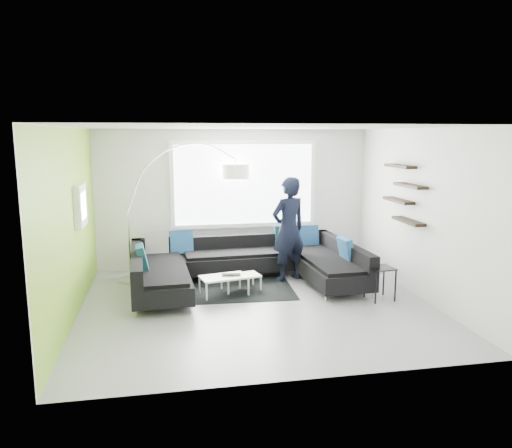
{
  "coord_description": "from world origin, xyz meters",
  "views": [
    {
      "loc": [
        -1.42,
        -7.47,
        2.69
      ],
      "look_at": [
        0.15,
        0.9,
        1.16
      ],
      "focal_mm": 35.0,
      "sensor_mm": 36.0,
      "label": 1
    }
  ],
  "objects_px": {
    "coffee_table": "(233,283)",
    "laptop": "(231,276)",
    "person": "(289,229)",
    "side_table": "(380,283)",
    "arc_lamp": "(128,214)",
    "sectional_sofa": "(246,266)"
  },
  "relations": [
    {
      "from": "side_table",
      "to": "sectional_sofa",
      "type": "bearing_deg",
      "value": 151.91
    },
    {
      "from": "sectional_sofa",
      "to": "arc_lamp",
      "type": "height_order",
      "value": "arc_lamp"
    },
    {
      "from": "person",
      "to": "laptop",
      "type": "relative_size",
      "value": 5.72
    },
    {
      "from": "side_table",
      "to": "laptop",
      "type": "distance_m",
      "value": 2.47
    },
    {
      "from": "arc_lamp",
      "to": "laptop",
      "type": "distance_m",
      "value": 2.27
    },
    {
      "from": "sectional_sofa",
      "to": "coffee_table",
      "type": "height_order",
      "value": "sectional_sofa"
    },
    {
      "from": "coffee_table",
      "to": "laptop",
      "type": "xyz_separation_m",
      "value": [
        -0.04,
        -0.13,
        0.18
      ]
    },
    {
      "from": "side_table",
      "to": "coffee_table",
      "type": "bearing_deg",
      "value": 161.12
    },
    {
      "from": "coffee_table",
      "to": "laptop",
      "type": "distance_m",
      "value": 0.22
    },
    {
      "from": "arc_lamp",
      "to": "side_table",
      "type": "xyz_separation_m",
      "value": [
        4.11,
        -1.8,
        -1.0
      ]
    },
    {
      "from": "side_table",
      "to": "arc_lamp",
      "type": "bearing_deg",
      "value": 156.31
    },
    {
      "from": "coffee_table",
      "to": "side_table",
      "type": "distance_m",
      "value": 2.47
    },
    {
      "from": "sectional_sofa",
      "to": "coffee_table",
      "type": "bearing_deg",
      "value": -135.82
    },
    {
      "from": "person",
      "to": "side_table",
      "type": "bearing_deg",
      "value": 109.83
    },
    {
      "from": "sectional_sofa",
      "to": "laptop",
      "type": "distance_m",
      "value": 0.53
    },
    {
      "from": "arc_lamp",
      "to": "person",
      "type": "xyz_separation_m",
      "value": [
        2.9,
        -0.42,
        -0.31
      ]
    },
    {
      "from": "coffee_table",
      "to": "side_table",
      "type": "xyz_separation_m",
      "value": [
        2.34,
        -0.8,
        0.11
      ]
    },
    {
      "from": "laptop",
      "to": "side_table",
      "type": "bearing_deg",
      "value": -8.99
    },
    {
      "from": "coffee_table",
      "to": "arc_lamp",
      "type": "xyz_separation_m",
      "value": [
        -1.77,
        1.0,
        1.11
      ]
    },
    {
      "from": "arc_lamp",
      "to": "sectional_sofa",
      "type": "bearing_deg",
      "value": -25.69
    },
    {
      "from": "side_table",
      "to": "person",
      "type": "height_order",
      "value": "person"
    },
    {
      "from": "coffee_table",
      "to": "laptop",
      "type": "bearing_deg",
      "value": -119.83
    }
  ]
}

